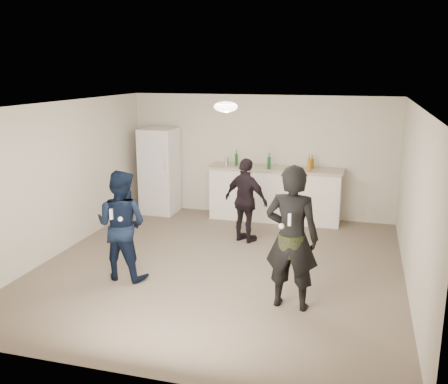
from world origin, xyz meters
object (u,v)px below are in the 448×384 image
(counter, at_px, (275,195))
(spectator, at_px, (246,201))
(fridge, at_px, (160,171))
(shaker, at_px, (226,162))
(man, at_px, (121,225))
(woman, at_px, (292,238))

(counter, distance_m, spectator, 1.46)
(fridge, bearing_deg, shaker, -0.80)
(shaker, height_order, man, man)
(counter, height_order, spectator, spectator)
(man, distance_m, spectator, 2.46)
(woman, bearing_deg, fridge, -42.61)
(counter, relative_size, shaker, 15.29)
(woman, xyz_separation_m, spectator, (-1.13, 2.31, -0.19))
(shaker, xyz_separation_m, woman, (1.86, -3.64, -0.24))
(counter, xyz_separation_m, spectator, (-0.26, -1.42, 0.23))
(fridge, relative_size, woman, 0.96)
(counter, distance_m, woman, 3.85)
(woman, bearing_deg, man, -1.11)
(counter, distance_m, fridge, 2.50)
(man, bearing_deg, woman, 176.98)
(counter, bearing_deg, fridge, -178.38)
(counter, relative_size, spectator, 1.73)
(man, relative_size, woman, 0.86)
(counter, bearing_deg, spectator, -100.57)
(man, bearing_deg, fridge, -73.12)
(man, relative_size, spectator, 1.07)
(fridge, xyz_separation_m, woman, (3.34, -3.66, 0.04))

